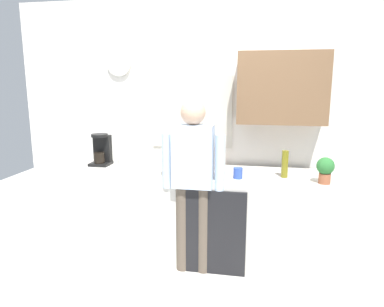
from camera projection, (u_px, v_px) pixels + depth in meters
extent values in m
plane|color=silver|center=(193.00, 269.00, 3.33)|extent=(8.00, 8.00, 0.00)
cube|color=beige|center=(198.00, 214.00, 3.53)|extent=(2.54, 0.64, 0.89)
cube|color=black|center=(215.00, 233.00, 3.18)|extent=(0.56, 0.02, 0.80)
cube|color=white|center=(205.00, 124.00, 3.78)|extent=(4.14, 0.10, 2.60)
cube|color=beige|center=(192.00, 112.00, 3.72)|extent=(0.86, 0.02, 0.76)
cube|color=#8CA5C6|center=(192.00, 112.00, 3.72)|extent=(0.80, 0.02, 0.70)
cube|color=brown|center=(282.00, 88.00, 3.36)|extent=(0.84, 0.32, 0.68)
cylinder|color=silver|center=(119.00, 64.00, 3.75)|extent=(0.26, 0.03, 0.26)
cube|color=black|center=(101.00, 164.00, 3.69)|extent=(0.20, 0.20, 0.03)
cube|color=black|center=(103.00, 148.00, 3.72)|extent=(0.18, 0.08, 0.28)
cylinder|color=black|center=(99.00, 158.00, 3.65)|extent=(0.11, 0.11, 0.11)
cylinder|color=black|center=(99.00, 135.00, 3.63)|extent=(0.17, 0.17, 0.03)
cylinder|color=maroon|center=(218.00, 159.00, 3.49)|extent=(0.06, 0.06, 0.22)
cylinder|color=#2D8C33|center=(175.00, 160.00, 3.30)|extent=(0.09, 0.09, 0.28)
cylinder|color=olive|center=(285.00, 164.00, 3.19)|extent=(0.06, 0.06, 0.25)
cylinder|color=brown|center=(210.00, 160.00, 3.42)|extent=(0.06, 0.06, 0.23)
cylinder|color=#3351B2|center=(238.00, 173.00, 3.17)|extent=(0.08, 0.08, 0.10)
cylinder|color=white|center=(193.00, 170.00, 3.28)|extent=(0.08, 0.08, 0.09)
cylinder|color=#B26647|center=(180.00, 165.00, 3.51)|extent=(0.08, 0.08, 0.09)
cylinder|color=white|center=(129.00, 162.00, 3.64)|extent=(0.22, 0.22, 0.08)
cylinder|color=#9E5638|center=(325.00, 178.00, 3.01)|extent=(0.10, 0.10, 0.09)
sphere|color=#2D7233|center=(325.00, 166.00, 2.99)|extent=(0.15, 0.15, 0.15)
cylinder|color=brown|center=(182.00, 228.00, 3.27)|extent=(0.12, 0.12, 0.82)
cylinder|color=brown|center=(204.00, 230.00, 3.23)|extent=(0.12, 0.12, 0.82)
cube|color=silver|center=(193.00, 156.00, 3.11)|extent=(0.36, 0.20, 0.56)
sphere|color=#D8AD8C|center=(193.00, 112.00, 3.04)|extent=(0.22, 0.22, 0.22)
cylinder|color=silver|center=(167.00, 161.00, 3.17)|extent=(0.09, 0.09, 0.50)
cylinder|color=silver|center=(220.00, 163.00, 3.08)|extent=(0.09, 0.09, 0.50)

